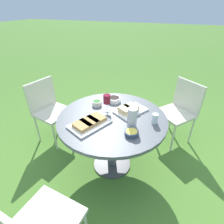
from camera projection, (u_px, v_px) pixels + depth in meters
ground_plane at (112, 164)px, 2.25m from camera, size 40.00×40.00×0.00m
dining_table at (112, 125)px, 1.93m from camera, size 1.17×1.17×0.73m
chair_near_left at (180, 108)px, 2.43m from camera, size 0.60×0.61×0.89m
chair_near_right at (49, 107)px, 2.46m from camera, size 0.51×0.50×0.89m
water_pitcher at (132, 118)px, 1.67m from camera, size 0.10×0.09×0.20m
wine_glass at (107, 100)px, 1.88m from camera, size 0.08×0.08×0.20m
platter_bread_main at (90, 123)px, 1.73m from camera, size 0.46×0.39×0.06m
platter_charcuterie at (129, 110)px, 1.93m from camera, size 0.41×0.36×0.08m
bowl_fries at (132, 133)px, 1.60m from camera, size 0.13×0.13×0.04m
bowl_salad at (97, 103)px, 2.06m from camera, size 0.11×0.11×0.06m
bowl_olives at (114, 99)px, 2.15m from camera, size 0.16×0.16×0.06m
cup_water_near at (155, 119)px, 1.74m from camera, size 0.06×0.06×0.11m
handbag at (122, 112)px, 3.09m from camera, size 0.30×0.14×0.37m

